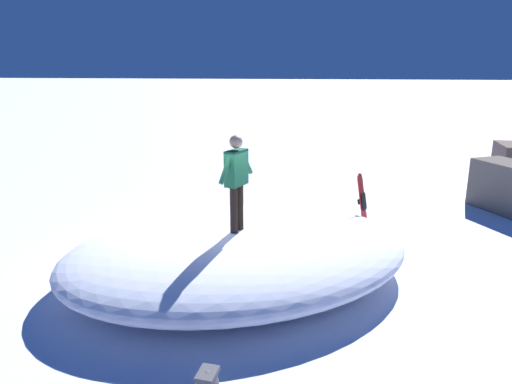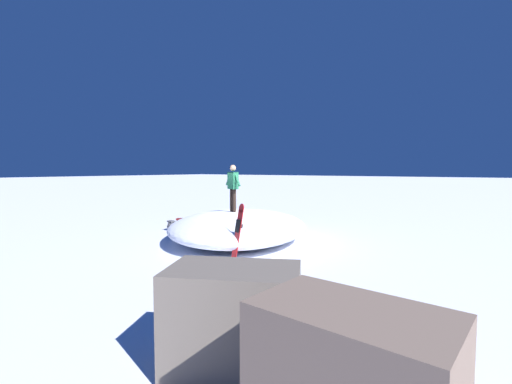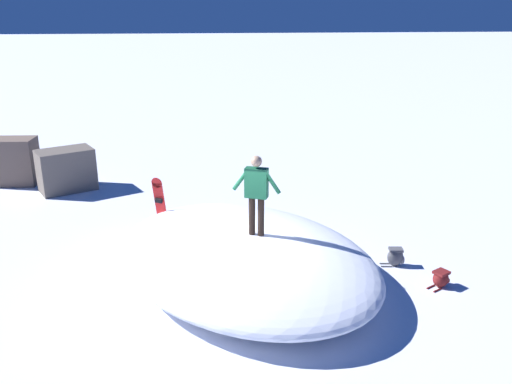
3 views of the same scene
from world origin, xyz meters
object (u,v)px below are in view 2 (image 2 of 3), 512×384
at_px(backpack_near, 180,222).
at_px(snowboarder_standing, 233,185).
at_px(snowboard_primary_upright, 238,232).
at_px(backpack_far, 171,226).

bearing_deg(backpack_near, snowboarder_standing, 167.69).
bearing_deg(snowboard_primary_upright, backpack_far, -22.53).
xyz_separation_m(backpack_near, backpack_far, (-0.62, 1.05, 0.04)).
bearing_deg(snowboard_primary_upright, backpack_near, -28.57).
height_order(snowboarder_standing, backpack_near, snowboarder_standing).
height_order(backpack_near, backpack_far, backpack_far).
xyz_separation_m(snowboarder_standing, backpack_near, (3.90, -0.85, -1.87)).
distance_m(snowboarder_standing, backpack_far, 3.76).
xyz_separation_m(snowboard_primary_upright, backpack_near, (6.10, -3.32, -0.67)).
bearing_deg(snowboard_primary_upright, snowboarder_standing, -48.27).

